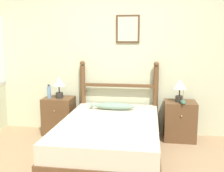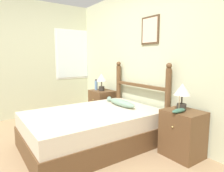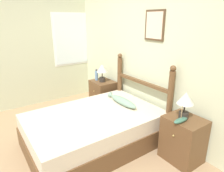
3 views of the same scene
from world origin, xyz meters
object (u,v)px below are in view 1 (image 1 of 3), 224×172
table_lamp_left (59,84)px  fish_pillow (113,106)px  nightstand_right (180,121)px  table_lamp_right (180,86)px  bottle (49,92)px  bed (110,139)px  nightstand_left (59,115)px  model_boat (183,102)px

table_lamp_left → fish_pillow: 1.01m
nightstand_right → fish_pillow: size_ratio=0.91×
fish_pillow → table_lamp_left: bearing=167.7°
nightstand_right → table_lamp_right: (-0.02, -0.02, 0.56)m
nightstand_right → bottle: (-2.15, -0.06, 0.42)m
bed → nightstand_right: size_ratio=3.16×
nightstand_left → table_lamp_right: bearing=-0.6°
bed → table_lamp_left: (-0.98, 0.77, 0.62)m
table_lamp_left → table_lamp_right: same height
table_lamp_right → model_boat: table_lamp_right is taller
fish_pillow → nightstand_right: bearing=12.5°
table_lamp_right → nightstand_left: bearing=179.4°
fish_pillow → table_lamp_right: bearing=11.7°
nightstand_left → nightstand_right: bearing=0.0°
model_boat → bed: bearing=-147.1°
model_boat → nightstand_right: bearing=98.3°
bed → model_boat: bearing=32.9°
nightstand_left → nightstand_right: size_ratio=1.00×
fish_pillow → bottle: bearing=171.3°
nightstand_right → bottle: bottle is taller
nightstand_left → table_lamp_left: (0.03, -0.03, 0.56)m
nightstand_right → bottle: size_ratio=2.62×
table_lamp_left → table_lamp_right: (1.96, 0.01, 0.00)m
nightstand_right → table_lamp_right: 0.56m
nightstand_right → model_boat: (0.02, -0.13, 0.34)m
model_boat → fish_pillow: model_boat is taller
table_lamp_left → fish_pillow: (0.94, -0.20, -0.30)m
nightstand_right → bottle: bearing=-178.3°
table_lamp_left → model_boat: 2.02m
table_lamp_left → bottle: 0.22m
bed → fish_pillow: fish_pillow is taller
bed → bottle: size_ratio=8.28×
nightstand_left → bottle: (-0.14, -0.06, 0.42)m
bed → fish_pillow: 0.65m
nightstand_left → bed: bearing=-38.3°
nightstand_left → table_lamp_left: size_ratio=1.72×
bed → nightstand_left: nightstand_left is taller
bed → bottle: bottle is taller
bed → bottle: (-1.14, 0.73, 0.48)m
bed → model_boat: (1.03, 0.66, 0.40)m
model_boat → bottle: bearing=178.2°
nightstand_left → fish_pillow: 1.03m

